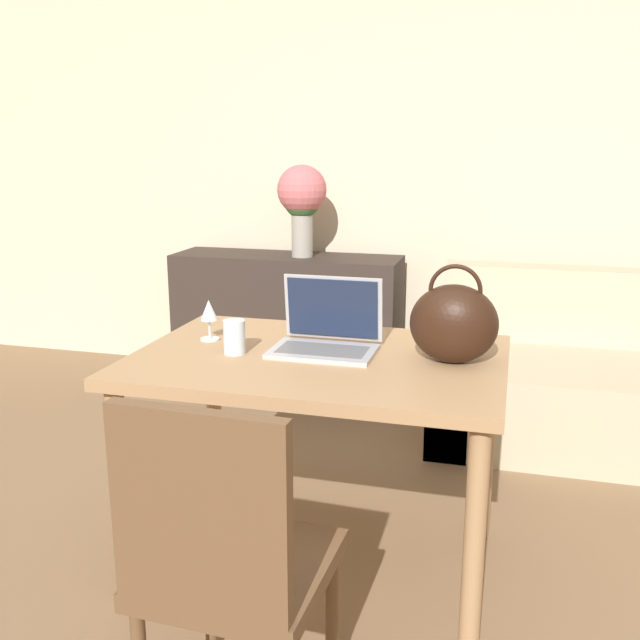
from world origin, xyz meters
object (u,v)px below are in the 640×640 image
wine_glass (209,313)px  drinking_glass (234,337)px  flower_vase (302,197)px  couch (587,385)px  handbag (454,323)px  chair (226,557)px  laptop (328,331)px

wine_glass → drinking_glass: bearing=-41.8°
wine_glass → flower_vase: bearing=95.9°
couch → handbag: 1.64m
handbag → couch: bearing=68.2°
chair → couch: (1.01, 2.22, -0.22)m
wine_glass → flower_vase: (-0.18, 1.73, 0.28)m
handbag → wine_glass: bearing=177.3°
laptop → flower_vase: bearing=109.5°
chair → couch: 2.45m
drinking_glass → wine_glass: (-0.15, 0.13, 0.04)m
drinking_glass → laptop: bearing=25.3°
chair → drinking_glass: 0.84m
drinking_glass → couch: bearing=49.7°
flower_vase → drinking_glass: bearing=-80.0°
drinking_glass → handbag: 0.72m
laptop → drinking_glass: laptop is taller
couch → wine_glass: wine_glass is taller
chair → couch: size_ratio=0.62×
drinking_glass → handbag: bearing=7.5°
handbag → flower_vase: size_ratio=0.60×
chair → flower_vase: flower_vase is taller
drinking_glass → handbag: handbag is taller
wine_glass → flower_vase: flower_vase is taller
chair → laptop: bearing=90.8°
drinking_glass → chair: bearing=-70.1°
laptop → drinking_glass: bearing=-154.7°
couch → laptop: bearing=-125.8°
handbag → flower_vase: 2.06m
chair → laptop: size_ratio=2.67×
chair → flower_vase: (-0.59, 2.58, 0.65)m
wine_glass → flower_vase: size_ratio=0.27×
couch → drinking_glass: 2.04m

